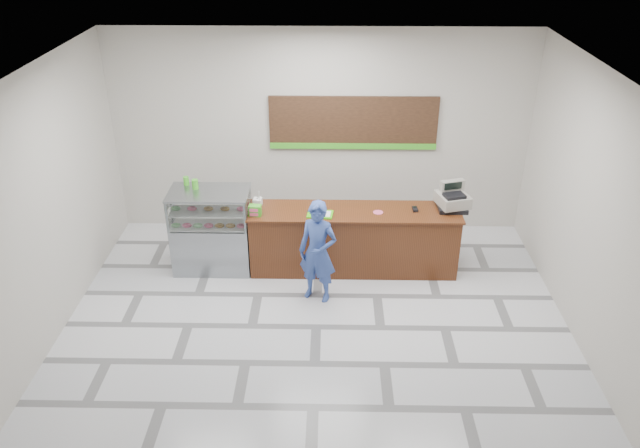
{
  "coord_description": "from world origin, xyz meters",
  "views": [
    {
      "loc": [
        0.19,
        -6.95,
        5.35
      ],
      "look_at": [
        0.04,
        0.9,
        1.14
      ],
      "focal_mm": 35.0,
      "sensor_mm": 36.0,
      "label": 1
    }
  ],
  "objects_px": {
    "serving_tray": "(320,214)",
    "cash_register": "(452,199)",
    "sales_counter": "(354,240)",
    "display_case": "(212,230)",
    "customer": "(318,252)"
  },
  "relations": [
    {
      "from": "serving_tray",
      "to": "cash_register",
      "type": "bearing_deg",
      "value": 13.0
    },
    {
      "from": "cash_register",
      "to": "customer",
      "type": "xyz_separation_m",
      "value": [
        -2.04,
        -0.94,
        -0.4
      ]
    },
    {
      "from": "display_case",
      "to": "serving_tray",
      "type": "relative_size",
      "value": 3.26
    },
    {
      "from": "cash_register",
      "to": "serving_tray",
      "type": "relative_size",
      "value": 1.37
    },
    {
      "from": "customer",
      "to": "serving_tray",
      "type": "bearing_deg",
      "value": 108.98
    },
    {
      "from": "sales_counter",
      "to": "customer",
      "type": "bearing_deg",
      "value": -123.37
    },
    {
      "from": "serving_tray",
      "to": "customer",
      "type": "relative_size",
      "value": 0.26
    },
    {
      "from": "serving_tray",
      "to": "customer",
      "type": "distance_m",
      "value": 0.73
    },
    {
      "from": "display_case",
      "to": "cash_register",
      "type": "distance_m",
      "value": 3.76
    },
    {
      "from": "display_case",
      "to": "serving_tray",
      "type": "xyz_separation_m",
      "value": [
        1.7,
        -0.14,
        0.36
      ]
    },
    {
      "from": "sales_counter",
      "to": "serving_tray",
      "type": "height_order",
      "value": "serving_tray"
    },
    {
      "from": "sales_counter",
      "to": "display_case",
      "type": "bearing_deg",
      "value": -179.99
    },
    {
      "from": "cash_register",
      "to": "customer",
      "type": "relative_size",
      "value": 0.36
    },
    {
      "from": "serving_tray",
      "to": "customer",
      "type": "bearing_deg",
      "value": -85.91
    },
    {
      "from": "display_case",
      "to": "sales_counter",
      "type": "bearing_deg",
      "value": 0.01
    }
  ]
}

